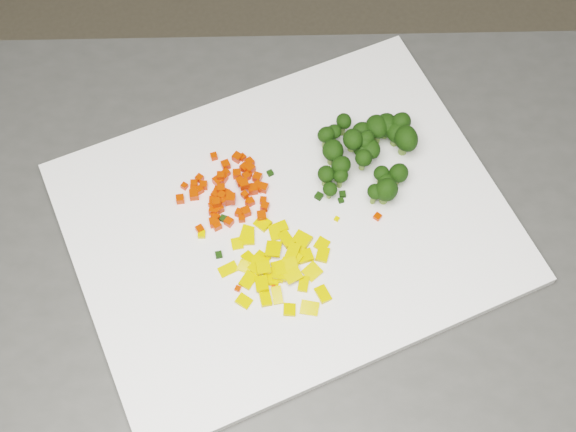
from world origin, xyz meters
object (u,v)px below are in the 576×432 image
object	(u,v)px
pepper_pile	(277,268)
broccoli_pile	(364,147)
counter_block	(316,365)
carrot_pile	(224,189)
cutting_board	(288,222)

from	to	relation	value
pepper_pile	broccoli_pile	xyz separation A→B (m)	(0.15, 0.10, 0.02)
counter_block	broccoli_pile	xyz separation A→B (m)	(0.08, 0.10, 0.49)
counter_block	carrot_pile	xyz separation A→B (m)	(-0.09, 0.11, 0.48)
cutting_board	broccoli_pile	xyz separation A→B (m)	(0.11, 0.05, 0.04)
counter_block	carrot_pile	distance (m)	0.50
carrot_pile	pepper_pile	xyz separation A→B (m)	(0.02, -0.12, -0.01)
carrot_pile	broccoli_pile	xyz separation A→B (m)	(0.17, -0.01, 0.02)
counter_block	carrot_pile	bearing A→B (deg)	130.05
cutting_board	pepper_pile	size ratio (longest dim) A/B	3.88
counter_block	pepper_pile	world-z (taller)	pepper_pile
carrot_pile	pepper_pile	size ratio (longest dim) A/B	0.86
cutting_board	carrot_pile	size ratio (longest dim) A/B	4.50
cutting_board	broccoli_pile	distance (m)	0.13
counter_block	cutting_board	size ratio (longest dim) A/B	1.87
cutting_board	pepper_pile	bearing A→B (deg)	-121.35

